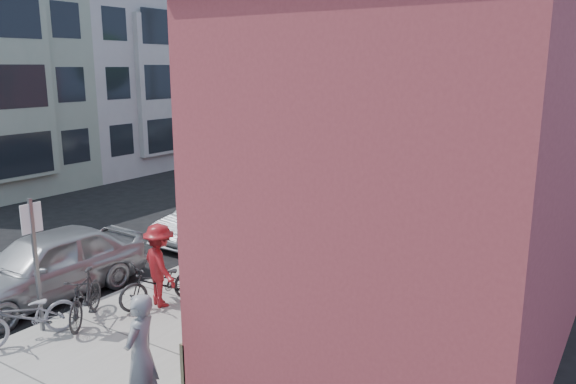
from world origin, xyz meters
The scene contains 27 objects.
ground centered at (0.00, 0.00, 0.00)m, with size 120.00×120.00×0.00m, color black.
sidewalk centered at (4.25, 11.00, 0.07)m, with size 4.50×58.00×0.15m, color gray.
cafe_building centered at (8.99, 4.99, 3.30)m, with size 6.60×20.20×6.61m.
apartment_row centered at (-11.85, 14.00, 4.50)m, with size 6.30×32.00×9.00m.
end_cap_building centered at (-2.00, 42.00, 6.00)m, with size 18.00×8.00×12.00m, color #ADADA8.
sign_post centered at (2.35, -4.79, 1.83)m, with size 0.07×0.45×2.80m.
parking_meter_near centered at (2.25, 0.86, 0.98)m, with size 0.14×0.14×1.24m.
parking_meter_far centered at (2.25, 9.13, 0.98)m, with size 0.14×0.14×1.24m.
utility_pole_near centered at (2.39, 3.81, 5.41)m, with size 3.57×0.28×10.00m.
utility_pole_far centered at (2.45, 19.88, 5.34)m, with size 1.80×0.28×10.00m.
tree_bare centered at (2.80, 8.47, 2.55)m, with size 0.24×0.24×4.80m.
tree_leafy_mid centered at (2.80, 16.21, 5.73)m, with size 4.08×4.08×7.64m.
tree_leafy_far centered at (2.80, 25.24, 5.88)m, with size 4.11×4.11×7.80m.
patio_chair_a centered at (6.19, -0.86, 0.59)m, with size 0.50×0.50×0.88m, color #124320, non-canonical shape.
patio_chair_b centered at (5.90, -2.06, 0.59)m, with size 0.50×0.50×0.88m, color #124320, non-canonical shape.
patron_grey centered at (6.20, -5.61, 1.13)m, with size 0.72×0.47×1.96m, color gray.
patron_green centered at (5.94, -1.31, 0.94)m, with size 0.77×0.60×1.59m, color #27613B.
cyclist centered at (3.50, -2.54, 1.11)m, with size 1.23×0.71×1.91m, color maroon.
cyclist_bike centered at (3.50, -2.54, 0.67)m, with size 0.69×1.99×1.04m, color black.
parked_bike_a centered at (2.77, -4.03, 0.70)m, with size 0.52×1.83×1.10m, color black.
parked_bike_b centered at (2.53, -5.22, 0.67)m, with size 0.69×1.99×1.04m, color gray.
car_0 centered at (0.66, -3.49, 0.84)m, with size 1.97×4.90×1.67m, color #9E9FA5.
car_1 centered at (0.80, 2.25, 0.67)m, with size 1.43×4.09×1.35m, color #ADB1B5.
car_2 centered at (0.80, 7.25, 0.71)m, with size 2.00×4.92×1.43m, color black.
car_3 centered at (0.80, 14.49, 0.65)m, with size 2.16×4.68×1.30m, color #A9AEB1.
car_4 centered at (0.80, 19.89, 0.85)m, with size 1.79×5.13×1.69m, color gray.
bus centered at (-2.08, 24.81, 1.42)m, with size 2.38×10.16×2.83m, color silver.
Camera 1 is at (12.41, -11.01, 5.48)m, focal length 35.00 mm.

